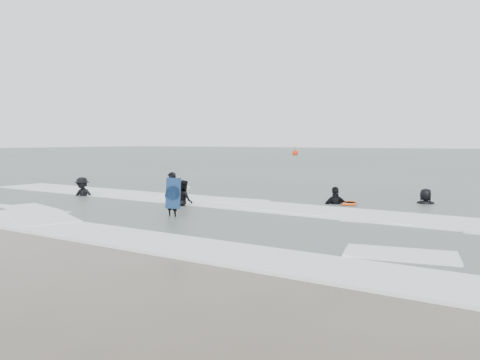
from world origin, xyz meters
The scene contains 9 objects.
ground centered at (0.00, 0.00, 0.00)m, with size 320.00×320.00×0.00m, color brown.
surfer_centre centered at (-0.95, 2.46, 0.00)m, with size 0.55×0.36×1.51m, color black.
surfer_wading centered at (-2.33, 4.72, 0.00)m, with size 0.76×0.59×1.57m, color black.
surfer_breaker centered at (-8.01, 4.58, 0.00)m, with size 1.13×0.65×1.74m, color black.
surfer_right_near centered at (2.31, 8.22, 0.00)m, with size 1.10×0.46×1.88m, color black.
surfer_right_far centered at (5.21, 10.12, 0.00)m, with size 0.88×0.58×1.81m, color black.
surf_foam centered at (0.00, 3.70, 0.04)m, with size 30.03×9.06×0.09m.
bodyboards centered at (-0.19, 5.17, 0.50)m, with size 6.40×6.85×1.25m.
buoy centered at (-27.61, 65.18, 0.42)m, with size 1.00×1.00×1.65m.
Camera 1 is at (8.96, -8.77, 2.46)m, focal length 35.00 mm.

